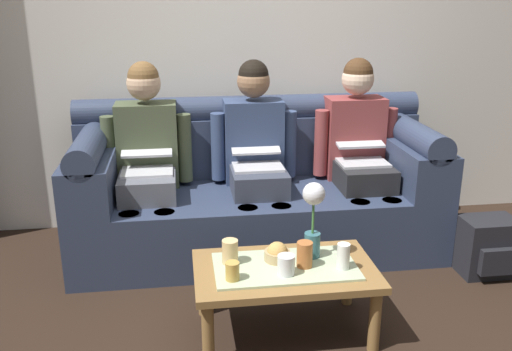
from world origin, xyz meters
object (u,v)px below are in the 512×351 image
couch (255,192)px  cup_near_left (230,252)px  person_right (359,146)px  cup_near_right (286,265)px  person_middle (256,150)px  cup_far_left (305,254)px  person_left (147,154)px  flower_vase (313,213)px  backpack_right (488,247)px  snack_bowl (277,254)px  cup_far_center (232,271)px  cup_far_right (343,256)px  coffee_table (285,276)px

couch → cup_near_left: bearing=-105.0°
person_right → cup_near_right: size_ratio=12.87×
person_middle → couch: bearing=90.0°
cup_near_left → cup_far_left: cup_far_left is taller
person_left → cup_far_left: 1.32m
flower_vase → cup_near_right: 0.30m
couch → backpack_right: size_ratio=6.63×
person_right → snack_bowl: (-0.71, -0.97, -0.26)m
cup_near_left → cup_far_left: 0.36m
person_middle → backpack_right: person_middle is taller
person_right → flower_vase: 1.09m
cup_far_left → person_right: bearing=60.5°
flower_vase → cup_far_center: 0.49m
snack_bowl → cup_near_left: cup_near_left is taller
person_right → cup_near_left: person_right is taller
couch → cup_far_center: 1.17m
person_middle → snack_bowl: (-0.03, -0.97, -0.26)m
cup_near_left → cup_near_right: cup_near_left is taller
couch → cup_far_left: 1.06m
couch → snack_bowl: (-0.03, -0.97, 0.03)m
person_right → cup_near_left: size_ratio=10.21×
cup_near_left → cup_near_right: bearing=-31.1°
couch → cup_near_left: size_ratio=19.30×
cup_near_left → cup_far_right: size_ratio=0.95×
cup_far_center → cup_far_left: (0.35, 0.08, 0.02)m
person_middle → flower_vase: size_ratio=3.15×
cup_near_right → cup_near_left: bearing=148.9°
person_left → cup_near_left: person_left is taller
couch → person_right: bearing=-0.4°
person_middle → person_left: bearing=-180.0°
person_middle → flower_vase: 0.96m
couch → cup_far_left: bearing=-85.1°
person_right → couch: bearing=179.6°
person_left → cup_far_left: bearing=-53.6°
coffee_table → cup_far_left: 0.15m
person_right → person_middle: bearing=180.0°
couch → flower_vase: bearing=-81.1°
cup_far_left → backpack_right: bearing=20.1°
cup_near_left → cup_near_right: size_ratio=1.26×
couch → cup_far_center: couch is taller
cup_far_left → cup_far_right: 0.18m
backpack_right → person_middle: bearing=155.5°
flower_vase → person_middle: bearing=99.0°
cup_near_left → cup_far_left: bearing=-13.6°
person_right → cup_far_right: bearing=-110.9°
person_middle → flower_vase: person_middle is taller
person_right → snack_bowl: 1.23m
person_right → cup_far_center: size_ratio=14.14×
coffee_table → cup_far_left: bearing=-13.8°
couch → cup_near_right: size_ratio=24.33×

